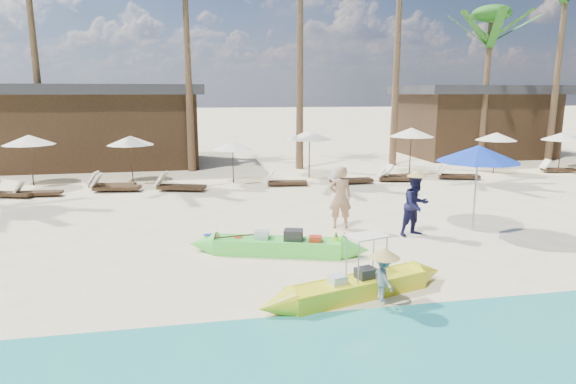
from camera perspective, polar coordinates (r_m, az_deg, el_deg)
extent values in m
plane|color=#FFEEBC|center=(11.40, 5.66, -8.30)|extent=(240.00, 240.00, 0.00)
cube|color=#51E846|center=(11.86, -1.26, -6.50)|extent=(3.16, 1.55, 0.37)
cube|color=white|center=(11.85, -1.26, -6.42)|extent=(2.70, 1.25, 0.17)
cube|color=#262628|center=(11.73, 0.64, -5.30)|extent=(0.52, 0.46, 0.34)
cube|color=silver|center=(11.89, -3.12, -5.25)|extent=(0.42, 0.38, 0.27)
cube|color=red|center=(11.66, 3.27, -5.75)|extent=(0.35, 0.32, 0.22)
cylinder|color=red|center=(12.03, -5.89, -5.56)|extent=(0.22, 0.22, 0.09)
cylinder|color=#262628|center=(11.99, -7.14, -5.67)|extent=(0.20, 0.20, 0.08)
sphere|color=tan|center=(12.09, -8.46, -5.31)|extent=(0.18, 0.18, 0.18)
cylinder|color=yellow|center=(11.77, 5.71, -5.72)|extent=(0.14, 0.14, 0.18)
cylinder|color=yellow|center=(11.77, 6.67, -5.74)|extent=(0.14, 0.14, 0.18)
cube|color=yellow|center=(9.60, 8.23, -11.19)|extent=(2.98, 1.40, 0.35)
cube|color=white|center=(9.59, 8.23, -11.09)|extent=(2.55, 1.12, 0.16)
cube|color=#262628|center=(9.61, 9.19, -9.67)|extent=(0.44, 0.39, 0.28)
cube|color=silver|center=(9.27, 5.89, -10.51)|extent=(0.36, 0.33, 0.24)
cube|color=white|center=(9.35, 9.35, -5.15)|extent=(0.85, 0.69, 0.03)
imported|color=tan|center=(14.00, 6.21, -0.62)|extent=(0.72, 0.51, 1.84)
imported|color=#141438|center=(13.66, 14.90, -1.51)|extent=(0.98, 0.86, 1.72)
imported|color=gray|center=(8.95, 11.27, -9.94)|extent=(0.38, 0.60, 0.88)
cylinder|color=#99999E|center=(14.59, 21.32, 0.24)|extent=(0.05, 0.05, 2.39)
cone|color=#1337B8|center=(14.43, 21.62, 4.26)|extent=(2.29, 2.29, 0.47)
cylinder|color=#332415|center=(23.11, -28.15, 3.25)|extent=(0.05, 0.05, 2.10)
cone|color=white|center=(23.02, -28.37, 5.46)|extent=(2.10, 2.10, 0.42)
cube|color=#332415|center=(20.92, -29.89, -0.19)|extent=(1.70, 0.99, 0.11)
cube|color=#332415|center=(20.64, -27.31, -0.09)|extent=(1.62, 0.63, 0.11)
cube|color=white|center=(20.85, -29.18, 0.62)|extent=(0.39, 0.54, 0.46)
cylinder|color=#332415|center=(22.08, -18.04, 3.61)|extent=(0.05, 0.05, 2.01)
cone|color=white|center=(21.99, -18.18, 5.83)|extent=(2.01, 2.01, 0.40)
cube|color=#332415|center=(20.42, -19.59, 0.48)|extent=(1.87, 0.80, 0.13)
cube|color=white|center=(20.60, -21.78, 1.32)|extent=(0.47, 0.63, 0.53)
cube|color=#332415|center=(21.02, -20.05, 0.75)|extent=(1.86, 0.83, 0.13)
cube|color=white|center=(21.22, -22.14, 1.56)|extent=(0.48, 0.63, 0.52)
cylinder|color=#332415|center=(21.07, -6.53, 3.42)|extent=(0.04, 0.04, 1.77)
cone|color=white|center=(20.98, -6.58, 5.48)|extent=(1.77, 1.77, 0.35)
cube|color=#332415|center=(19.81, -12.49, 0.59)|extent=(2.00, 1.15, 0.13)
cube|color=white|center=(20.04, -14.80, 1.57)|extent=(0.59, 0.71, 0.55)
cylinder|color=#332415|center=(22.31, 2.54, 4.42)|extent=(0.05, 0.05, 2.14)
cone|color=white|center=(22.21, 2.56, 6.78)|extent=(2.14, 2.14, 0.43)
cube|color=#332415|center=(20.43, -0.09, 1.14)|extent=(1.71, 0.72, 0.12)
cube|color=white|center=(20.34, -2.14, 1.92)|extent=(0.43, 0.57, 0.48)
cube|color=#332415|center=(21.03, 7.52, 1.38)|extent=(1.85, 0.65, 0.13)
cube|color=white|center=(20.72, 5.44, 2.18)|extent=(0.43, 0.61, 0.54)
cylinder|color=#332415|center=(24.15, 14.30, 4.67)|extent=(0.05, 0.05, 2.18)
cone|color=white|center=(24.06, 14.41, 6.88)|extent=(2.18, 2.18, 0.44)
cube|color=#332415|center=(22.59, 13.44, 1.87)|extent=(1.85, 0.74, 0.13)
cube|color=white|center=(22.17, 11.68, 2.60)|extent=(0.45, 0.62, 0.53)
cube|color=#332415|center=(21.96, 12.80, 1.57)|extent=(1.65, 0.87, 0.11)
cube|color=white|center=(21.80, 11.03, 2.31)|extent=(0.46, 0.58, 0.46)
cylinder|color=#332415|center=(25.58, 23.31, 4.20)|extent=(0.05, 0.05, 1.95)
cone|color=white|center=(25.50, 23.46, 6.07)|extent=(1.95, 1.95, 0.39)
cube|color=#332415|center=(23.34, 19.62, 1.81)|extent=(1.86, 1.06, 0.12)
cube|color=white|center=(23.12, 17.80, 2.62)|extent=(0.54, 0.66, 0.52)
cylinder|color=#332415|center=(27.42, 29.55, 4.04)|extent=(0.05, 0.05, 1.92)
cone|color=white|center=(27.35, 29.73, 5.75)|extent=(1.92, 1.92, 0.38)
cube|color=#332415|center=(27.46, 29.43, 2.34)|extent=(1.67, 0.77, 0.11)
cube|color=white|center=(27.07, 28.20, 2.95)|extent=(0.44, 0.57, 0.47)
cone|color=brown|center=(26.43, -27.79, 13.77)|extent=(0.40, 0.40, 10.89)
cone|color=brown|center=(24.57, -11.77, 14.14)|extent=(0.40, 0.40, 10.08)
cone|color=brown|center=(24.90, 1.43, 15.70)|extent=(0.40, 0.40, 11.26)
cone|color=brown|center=(26.94, 12.88, 17.15)|extent=(0.40, 0.40, 13.16)
cone|color=brown|center=(29.46, 22.38, 11.12)|extent=(0.40, 0.40, 8.07)
ellipsoid|color=#245D17|center=(29.76, 23.01, 18.90)|extent=(2.08, 2.08, 0.88)
cone|color=brown|center=(31.01, 29.37, 12.88)|extent=(0.40, 0.40, 10.64)
cube|color=#332415|center=(28.27, -20.93, 6.89)|extent=(10.00, 6.00, 3.80)
cube|color=#2D2D33|center=(28.20, -21.25, 11.25)|extent=(10.80, 6.60, 0.50)
cube|color=#332415|center=(32.66, 20.97, 7.44)|extent=(8.00, 6.00, 3.80)
cube|color=#2D2D33|center=(32.60, 21.24, 11.20)|extent=(8.80, 6.60, 0.50)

